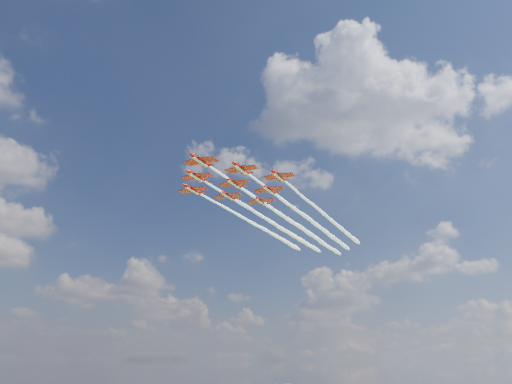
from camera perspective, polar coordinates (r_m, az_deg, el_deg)
jet_lead at (r=174.00m, az=1.59°, el=-1.74°), size 90.99×49.19×2.70m
jet_row2_port at (r=180.24m, az=4.95°, el=-2.27°), size 90.99×49.19×2.70m
jet_row2_starb at (r=185.41m, az=0.72°, el=-2.81°), size 90.99×49.19×2.70m
jet_row3_port at (r=187.06m, az=8.07°, el=-2.77°), size 90.99×49.19×2.70m
jet_row3_centre at (r=191.50m, az=3.91°, el=-3.28°), size 90.99×49.19×2.70m
jet_row3_starb at (r=196.92m, az=-0.05°, el=-3.76°), size 90.99×49.19×2.70m
jet_row4_port at (r=198.16m, az=6.89°, el=-3.72°), size 90.99×49.19×2.70m
jet_row4_starb at (r=202.88m, az=2.99°, el=-4.18°), size 90.99×49.19×2.70m
jet_tail at (r=209.38m, az=5.84°, el=-4.57°), size 90.99×49.19×2.70m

